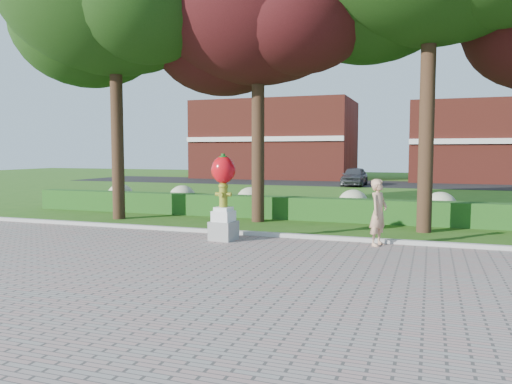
{
  "coord_description": "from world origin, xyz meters",
  "views": [
    {
      "loc": [
        3.66,
        -10.31,
        2.43
      ],
      "look_at": [
        -0.32,
        1.0,
        1.46
      ],
      "focal_mm": 35.0,
      "sensor_mm": 36.0,
      "label": 1
    }
  ],
  "objects": [
    {
      "name": "curb",
      "position": [
        0.0,
        3.0,
        0.07
      ],
      "size": [
        40.0,
        0.18,
        0.15
      ],
      "primitive_type": "cube",
      "color": "#ADADA5",
      "rests_on": "ground"
    },
    {
      "name": "hydrant_sculpture",
      "position": [
        -1.61,
        2.02,
        1.28
      ],
      "size": [
        0.7,
        0.7,
        2.34
      ],
      "rotation": [
        0.0,
        0.0,
        -0.11
      ],
      "color": "gray",
      "rests_on": "walkway"
    },
    {
      "name": "building_right",
      "position": [
        8.0,
        34.0,
        3.2
      ],
      "size": [
        12.0,
        8.0,
        6.4
      ],
      "primitive_type": "cube",
      "color": "maroon",
      "rests_on": "ground"
    },
    {
      "name": "ground",
      "position": [
        0.0,
        0.0,
        0.0
      ],
      "size": [
        100.0,
        100.0,
        0.0
      ],
      "primitive_type": "plane",
      "color": "#2A5816",
      "rests_on": "ground"
    },
    {
      "name": "street",
      "position": [
        0.0,
        28.0,
        0.01
      ],
      "size": [
        50.0,
        8.0,
        0.02
      ],
      "primitive_type": "cube",
      "color": "black",
      "rests_on": "ground"
    },
    {
      "name": "woman",
      "position": [
        2.43,
        2.6,
        0.89
      ],
      "size": [
        0.58,
        0.72,
        1.7
      ],
      "primitive_type": "imported",
      "rotation": [
        0.0,
        0.0,
        1.25
      ],
      "color": "tan",
      "rests_on": "walkway"
    },
    {
      "name": "walkway",
      "position": [
        0.0,
        -4.0,
        0.02
      ],
      "size": [
        40.0,
        14.0,
        0.04
      ],
      "primitive_type": "cube",
      "color": "gray",
      "rests_on": "ground"
    },
    {
      "name": "parked_car",
      "position": [
        -1.47,
        25.37,
        0.69
      ],
      "size": [
        1.58,
        3.91,
        1.33
      ],
      "primitive_type": "imported",
      "rotation": [
        0.0,
        0.0,
        -0.0
      ],
      "color": "#3A3B41",
      "rests_on": "street"
    },
    {
      "name": "lawn_hedge",
      "position": [
        0.0,
        7.0,
        0.4
      ],
      "size": [
        24.0,
        0.7,
        0.8
      ],
      "primitive_type": "cube",
      "color": "#154B16",
      "rests_on": "ground"
    },
    {
      "name": "tree_mid_left",
      "position": [
        -2.1,
        6.08,
        7.3
      ],
      "size": [
        8.25,
        7.04,
        10.69
      ],
      "color": "black",
      "rests_on": "ground"
    },
    {
      "name": "building_left",
      "position": [
        -10.0,
        34.0,
        3.5
      ],
      "size": [
        14.0,
        8.0,
        7.0
      ],
      "primitive_type": "cube",
      "color": "maroon",
      "rests_on": "ground"
    },
    {
      "name": "hydrangea_row",
      "position": [
        0.57,
        8.0,
        0.55
      ],
      "size": [
        20.1,
        1.1,
        0.99
      ],
      "color": "#B4BA8E",
      "rests_on": "ground"
    }
  ]
}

